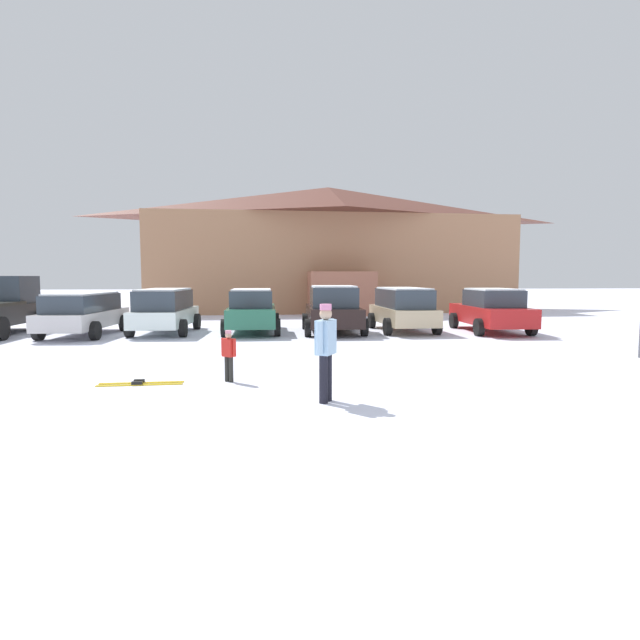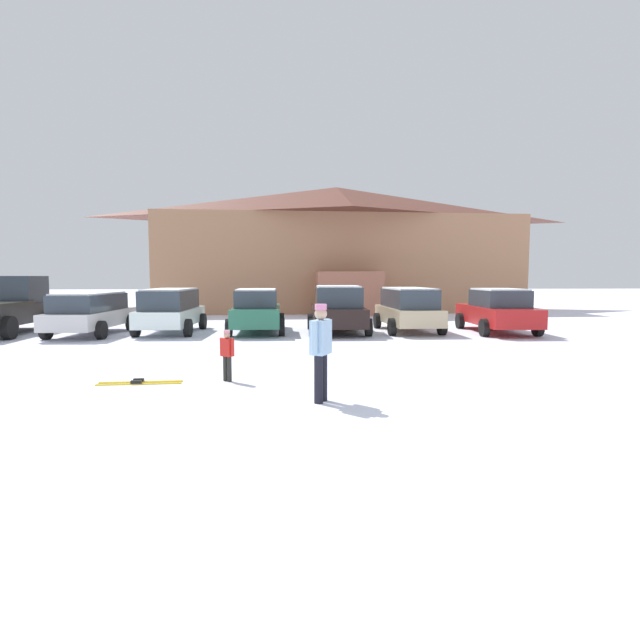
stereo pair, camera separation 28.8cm
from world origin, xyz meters
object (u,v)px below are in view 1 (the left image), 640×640
object	(u,v)px
parked_green_coupe	(252,311)
parked_beige_suv	(403,308)
ski_lodge	(328,248)
skier_child_in_red_jacket	(229,353)
pair_of_skis	(140,383)
skier_adult_in_blue_parka	(326,347)
parked_white_suv	(165,309)
parked_red_sedan	(491,310)
parked_silver_wagon	(84,312)
parked_black_sedan	(333,309)

from	to	relation	value
parked_green_coupe	parked_beige_suv	distance (m)	5.82
ski_lodge	parked_beige_suv	distance (m)	13.78
skier_child_in_red_jacket	pair_of_skis	size ratio (longest dim) A/B	0.63
parked_beige_suv	skier_adult_in_blue_parka	size ratio (longest dim) A/B	2.56
parked_green_coupe	skier_adult_in_blue_parka	world-z (taller)	skier_adult_in_blue_parka
parked_white_suv	parked_red_sedan	size ratio (longest dim) A/B	0.93
ski_lodge	skier_adult_in_blue_parka	world-z (taller)	ski_lodge
skier_adult_in_blue_parka	skier_child_in_red_jacket	distance (m)	2.56
pair_of_skis	parked_silver_wagon	bearing A→B (deg)	116.25
parked_white_suv	parked_black_sedan	bearing A→B (deg)	-2.83
parked_silver_wagon	parked_white_suv	distance (m)	2.81
parked_white_suv	parked_beige_suv	xyz separation A→B (m)	(9.06, -0.09, 0.01)
parked_white_suv	parked_black_sedan	size ratio (longest dim) A/B	1.01
parked_white_suv	skier_adult_in_blue_parka	size ratio (longest dim) A/B	2.54
parked_red_sedan	pair_of_skis	world-z (taller)	parked_red_sedan
parked_red_sedan	parked_black_sedan	bearing A→B (deg)	177.49
parked_black_sedan	pair_of_skis	xyz separation A→B (m)	(-4.82, -8.76, -0.87)
skier_adult_in_blue_parka	parked_beige_suv	bearing A→B (deg)	69.22
parked_silver_wagon	parked_white_suv	xyz separation A→B (m)	(2.77, 0.46, 0.05)
parked_red_sedan	pair_of_skis	bearing A→B (deg)	-142.07
parked_green_coupe	parked_black_sedan	bearing A→B (deg)	-5.21
parked_beige_suv	parked_red_sedan	distance (m)	3.36
parked_silver_wagon	parked_white_suv	size ratio (longest dim) A/B	1.09
ski_lodge	parked_black_sedan	world-z (taller)	ski_lodge
pair_of_skis	parked_white_suv	bearing A→B (deg)	99.26
parked_black_sedan	ski_lodge	bearing A→B (deg)	84.87
parked_white_suv	parked_red_sedan	world-z (taller)	parked_red_sedan
parked_red_sedan	ski_lodge	bearing A→B (deg)	109.38
parked_red_sedan	skier_child_in_red_jacket	size ratio (longest dim) A/B	4.33
parked_silver_wagon	parked_black_sedan	xyz separation A→B (m)	(9.07, 0.15, 0.04)
parked_silver_wagon	pair_of_skis	bearing A→B (deg)	-63.75
parked_green_coupe	parked_black_sedan	distance (m)	3.08
parked_white_suv	pair_of_skis	bearing A→B (deg)	-80.74
parked_silver_wagon	pair_of_skis	distance (m)	9.64
ski_lodge	parked_silver_wagon	size ratio (longest dim) A/B	4.89
skier_child_in_red_jacket	pair_of_skis	xyz separation A→B (m)	(-1.73, -0.10, -0.57)
parked_red_sedan	skier_adult_in_blue_parka	bearing A→B (deg)	-125.92
ski_lodge	parked_white_suv	world-z (taller)	ski_lodge
ski_lodge	pair_of_skis	bearing A→B (deg)	-105.13
skier_child_in_red_jacket	parked_white_suv	bearing A→B (deg)	109.70
parked_green_coupe	parked_red_sedan	world-z (taller)	parked_red_sedan
ski_lodge	skier_adult_in_blue_parka	xyz separation A→B (m)	(-2.51, -24.02, -3.02)
parked_beige_suv	parked_silver_wagon	bearing A→B (deg)	-178.22
skier_adult_in_blue_parka	pair_of_skis	world-z (taller)	skier_adult_in_blue_parka
parked_silver_wagon	parked_white_suv	world-z (taller)	parked_white_suv
parked_white_suv	parked_green_coupe	size ratio (longest dim) A/B	0.97
parked_white_suv	parked_red_sedan	xyz separation A→B (m)	(12.38, -0.58, -0.05)
parked_black_sedan	skier_child_in_red_jacket	distance (m)	9.20
parked_silver_wagon	parked_green_coupe	xyz separation A→B (m)	(6.01, 0.43, -0.01)
parked_silver_wagon	skier_adult_in_blue_parka	world-z (taller)	skier_adult_in_blue_parka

